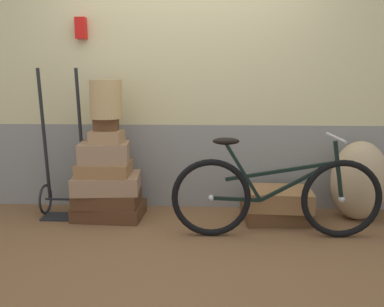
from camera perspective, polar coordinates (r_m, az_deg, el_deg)
The scene contains 15 objects.
ground at distance 3.54m, azimuth -1.50°, elevation -11.80°, with size 10.14×5.20×0.06m, color brown.
station_building at distance 4.11m, azimuth -0.59°, elevation 13.07°, with size 8.14×0.74×2.97m.
suitcase_0 at distance 3.99m, azimuth -11.56°, elevation -7.87°, with size 0.64×0.44×0.13m, color #4C2D19.
suitcase_1 at distance 3.94m, azimuth -11.83°, elevation -6.12°, with size 0.59×0.42×0.13m, color #4C2D19.
suitcase_2 at distance 3.90m, azimuth -11.90°, elevation -4.07°, with size 0.60×0.44×0.16m, color #937051.
suitcase_3 at distance 3.86m, azimuth -12.25°, elevation -2.11°, with size 0.48×0.37×0.12m, color olive.
suitcase_4 at distance 3.82m, azimuth -12.28°, elevation 0.11°, with size 0.44×0.31×0.19m, color #937051.
suitcase_5 at distance 3.77m, azimuth -11.93°, elevation 2.31°, with size 0.29×0.22×0.11m, color #9E754C.
suitcase_6 at distance 3.79m, azimuth -12.04°, elevation 4.04°, with size 0.21×0.16×0.11m, color brown.
suitcase_7 at distance 3.92m, azimuth 11.70°, elevation -8.19°, with size 0.60×0.44×0.13m, color brown.
suitcase_8 at distance 3.84m, azimuth 12.14°, elevation -6.20°, with size 0.59×0.43×0.17m, color olive.
wicker_basket at distance 3.76m, azimuth -12.05°, elevation 7.50°, with size 0.29×0.29×0.35m, color tan.
luggage_trolley at distance 4.10m, azimuth -17.54°, elevation -3.91°, with size 0.44×0.37×1.41m.
burlap_sack at distance 4.08m, azimuth 22.51°, elevation -3.56°, with size 0.52×0.44×0.75m, color tan.
bicycle at distance 3.44m, azimuth 11.67°, elevation -5.88°, with size 1.74×0.46×0.86m.
Camera 1 is at (0.24, -3.25, 1.34)m, focal length 37.80 mm.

